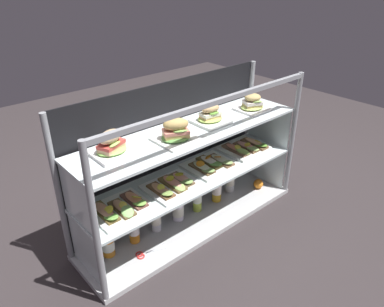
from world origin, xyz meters
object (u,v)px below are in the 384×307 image
(juice_bottle_back_right, at_px, (217,187))
(orange_fruit_beside_bottles, at_px, (258,184))
(juice_bottle_tucked_behind, at_px, (156,219))
(kitchen_scissors, at_px, (144,254))
(juice_bottle_back_center, at_px, (108,242))
(plated_roll_sandwich_near_left_corner, at_px, (111,146))
(plated_roll_sandwich_far_left, at_px, (176,133))
(open_sandwich_tray_near_left_corner, at_px, (121,208))
(open_sandwich_tray_center, at_px, (245,147))
(plated_roll_sandwich_right_of_center, at_px, (252,104))
(juice_bottle_back_left, at_px, (197,197))
(plated_roll_sandwich_mid_left, at_px, (210,116))
(open_sandwich_tray_mid_right, at_px, (173,185))
(juice_bottle_front_right_end, at_px, (134,230))
(juice_bottle_front_fourth, at_px, (178,208))
(juice_bottle_front_second, at_px, (230,179))
(open_sandwich_tray_mid_left, at_px, (211,164))

(juice_bottle_back_right, height_order, orange_fruit_beside_bottles, juice_bottle_back_right)
(juice_bottle_tucked_behind, distance_m, kitchen_scissors, 0.23)
(juice_bottle_back_center, xyz_separation_m, juice_bottle_tucked_behind, (0.32, -0.00, -0.01))
(plated_roll_sandwich_near_left_corner, height_order, plated_roll_sandwich_far_left, plated_roll_sandwich_near_left_corner)
(open_sandwich_tray_near_left_corner, bearing_deg, open_sandwich_tray_center, 1.99)
(plated_roll_sandwich_right_of_center, xyz_separation_m, juice_bottle_back_left, (-0.41, 0.06, -0.55))
(plated_roll_sandwich_mid_left, distance_m, orange_fruit_beside_bottles, 0.76)
(juice_bottle_back_center, relative_size, orange_fruit_beside_bottles, 3.25)
(open_sandwich_tray_mid_right, bearing_deg, juice_bottle_back_left, 16.47)
(plated_roll_sandwich_right_of_center, relative_size, kitchen_scissors, 0.98)
(plated_roll_sandwich_far_left, xyz_separation_m, open_sandwich_tray_near_left_corner, (-0.35, 0.02, -0.32))
(plated_roll_sandwich_mid_left, bearing_deg, kitchen_scissors, -172.26)
(plated_roll_sandwich_mid_left, xyz_separation_m, open_sandwich_tray_near_left_corner, (-0.65, -0.03, -0.32))
(plated_roll_sandwich_right_of_center, height_order, open_sandwich_tray_near_left_corner, plated_roll_sandwich_right_of_center)
(juice_bottle_front_right_end, bearing_deg, open_sandwich_tray_near_left_corner, -143.79)
(juice_bottle_front_fourth, bearing_deg, orange_fruit_beside_bottles, -9.08)
(open_sandwich_tray_near_left_corner, height_order, juice_bottle_back_right, open_sandwich_tray_near_left_corner)
(juice_bottle_front_right_end, relative_size, juice_bottle_front_second, 0.85)
(juice_bottle_front_second, height_order, kitchen_scissors, juice_bottle_front_second)
(juice_bottle_back_right, bearing_deg, juice_bottle_front_second, 8.48)
(plated_roll_sandwich_right_of_center, bearing_deg, open_sandwich_tray_center, 92.26)
(plated_roll_sandwich_right_of_center, distance_m, juice_bottle_front_second, 0.56)
(open_sandwich_tray_mid_right, bearing_deg, open_sandwich_tray_center, 3.85)
(plated_roll_sandwich_mid_left, distance_m, juice_bottle_back_center, 0.90)
(juice_bottle_back_center, bearing_deg, juice_bottle_front_second, -0.05)
(open_sandwich_tray_mid_right, relative_size, kitchen_scissors, 1.61)
(plated_roll_sandwich_near_left_corner, xyz_separation_m, open_sandwich_tray_mid_left, (0.64, -0.04, -0.32))
(plated_roll_sandwich_right_of_center, distance_m, kitchen_scissors, 1.11)
(juice_bottle_back_center, distance_m, kitchen_scissors, 0.21)
(juice_bottle_front_fourth, distance_m, juice_bottle_front_second, 0.48)
(plated_roll_sandwich_mid_left, relative_size, juice_bottle_front_right_end, 0.91)
(plated_roll_sandwich_right_of_center, bearing_deg, juice_bottle_front_right_end, 175.05)
(open_sandwich_tray_center, relative_size, kitchen_scissors, 1.61)
(juice_bottle_front_fourth, bearing_deg, plated_roll_sandwich_mid_left, -11.15)
(plated_roll_sandwich_near_left_corner, relative_size, plated_roll_sandwich_right_of_center, 1.03)
(plated_roll_sandwich_far_left, bearing_deg, juice_bottle_front_right_end, 156.16)
(plated_roll_sandwich_right_of_center, distance_m, open_sandwich_tray_center, 0.31)
(open_sandwich_tray_mid_right, distance_m, kitchen_scissors, 0.41)
(open_sandwich_tray_mid_right, relative_size, juice_bottle_front_fourth, 1.48)
(open_sandwich_tray_near_left_corner, height_order, juice_bottle_back_left, open_sandwich_tray_near_left_corner)
(open_sandwich_tray_mid_left, bearing_deg, juice_bottle_front_fourth, 166.53)
(plated_roll_sandwich_mid_left, relative_size, open_sandwich_tray_mid_right, 0.63)
(juice_bottle_tucked_behind, bearing_deg, open_sandwich_tray_center, -3.73)
(juice_bottle_front_fourth, xyz_separation_m, orange_fruit_beside_bottles, (0.66, -0.11, -0.04))
(juice_bottle_back_center, bearing_deg, plated_roll_sandwich_mid_left, -4.14)
(open_sandwich_tray_center, distance_m, juice_bottle_front_fourth, 0.62)
(plated_roll_sandwich_mid_left, bearing_deg, juice_bottle_front_right_end, 174.85)
(plated_roll_sandwich_right_of_center, xyz_separation_m, orange_fruit_beside_bottles, (0.10, -0.03, -0.61))
(juice_bottle_back_left, bearing_deg, juice_bottle_front_second, 3.13)
(plated_roll_sandwich_right_of_center, bearing_deg, juice_bottle_tucked_behind, 173.96)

